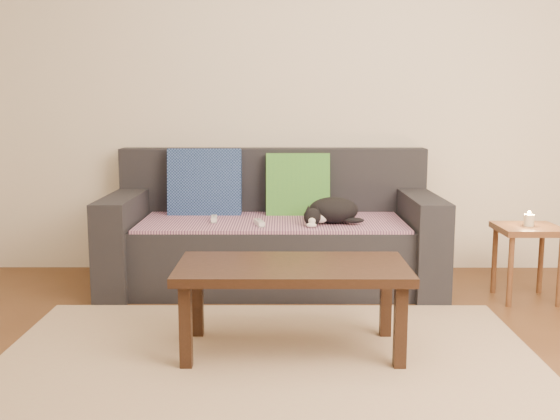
{
  "coord_description": "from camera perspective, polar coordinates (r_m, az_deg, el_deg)",
  "views": [
    {
      "loc": [
        0.06,
        -2.62,
        1.16
      ],
      "look_at": [
        0.05,
        1.2,
        0.55
      ],
      "focal_mm": 42.0,
      "sensor_mm": 36.0,
      "label": 1
    }
  ],
  "objects": [
    {
      "name": "sofa",
      "position": [
        4.28,
        -0.66,
        -2.4
      ],
      "size": [
        2.1,
        0.94,
        0.87
      ],
      "color": "#232328",
      "rests_on": "ground"
    },
    {
      "name": "coffee_table",
      "position": [
        3.07,
        1.08,
        -5.73
      ],
      "size": [
        1.07,
        0.54,
        0.43
      ],
      "color": "#321C13",
      "rests_on": "rug"
    },
    {
      "name": "side_table",
      "position": [
        4.18,
        20.77,
        -2.38
      ],
      "size": [
        0.36,
        0.36,
        0.45
      ],
      "color": "brown",
      "rests_on": "ground"
    },
    {
      "name": "ground",
      "position": [
        2.87,
        -1.11,
        -14.79
      ],
      "size": [
        4.5,
        4.5,
        0.0
      ],
      "primitive_type": "plane",
      "color": "brown",
      "rests_on": "ground"
    },
    {
      "name": "cushion_green",
      "position": [
        4.39,
        1.56,
        2.14
      ],
      "size": [
        0.42,
        0.18,
        0.44
      ],
      "primitive_type": "cube",
      "rotation": [
        -0.19,
        0.0,
        0.0
      ],
      "color": "#0D5336",
      "rests_on": "throw_blanket"
    },
    {
      "name": "throw_blanket",
      "position": [
        4.17,
        -0.68,
        -1.02
      ],
      "size": [
        1.66,
        0.74,
        0.02
      ],
      "primitive_type": "cube",
      "color": "#45284C",
      "rests_on": "sofa"
    },
    {
      "name": "cushion_navy",
      "position": [
        4.42,
        -6.55,
        2.13
      ],
      "size": [
        0.49,
        0.19,
        0.5
      ],
      "primitive_type": "cube",
      "rotation": [
        -0.14,
        0.0,
        0.0
      ],
      "color": "#0F2143",
      "rests_on": "throw_blanket"
    },
    {
      "name": "candle",
      "position": [
        4.16,
        20.86,
        -0.81
      ],
      "size": [
        0.06,
        0.06,
        0.09
      ],
      "color": "beige",
      "rests_on": "side_table"
    },
    {
      "name": "wii_remote_b",
      "position": [
        3.98,
        -1.81,
        -1.12
      ],
      "size": [
        0.07,
        0.15,
        0.03
      ],
      "primitive_type": "cube",
      "rotation": [
        0.0,
        0.0,
        1.83
      ],
      "color": "white",
      "rests_on": "throw_blanket"
    },
    {
      "name": "back_wall",
      "position": [
        4.62,
        -0.6,
        10.8
      ],
      "size": [
        4.5,
        0.04,
        2.6
      ],
      "primitive_type": "cube",
      "color": "beige",
      "rests_on": "ground"
    },
    {
      "name": "cat",
      "position": [
        4.05,
        4.51,
        -0.08
      ],
      "size": [
        0.37,
        0.28,
        0.16
      ],
      "rotation": [
        0.0,
        0.0,
        0.02
      ],
      "color": "black",
      "rests_on": "throw_blanket"
    },
    {
      "name": "rug",
      "position": [
        3.0,
        -1.04,
        -13.53
      ],
      "size": [
        2.5,
        1.8,
        0.01
      ],
      "primitive_type": "cube",
      "color": "tan",
      "rests_on": "ground"
    },
    {
      "name": "wii_remote_a",
      "position": [
        4.14,
        -5.77,
        -0.78
      ],
      "size": [
        0.05,
        0.15,
        0.03
      ],
      "primitive_type": "cube",
      "rotation": [
        0.0,
        0.0,
        1.65
      ],
      "color": "white",
      "rests_on": "throw_blanket"
    }
  ]
}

